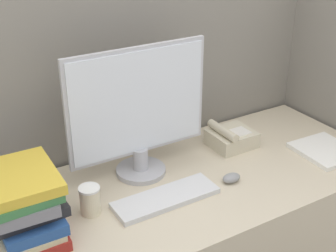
% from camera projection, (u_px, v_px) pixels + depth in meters
% --- Properties ---
extents(cubicle_panel_rear, '(2.10, 0.04, 1.77)m').
position_uv_depth(cubicle_panel_rear, '(138.00, 116.00, 2.06)').
color(cubicle_panel_rear, gray).
rests_on(cubicle_panel_rear, ground_plane).
extents(monitor, '(0.57, 0.20, 0.52)m').
position_uv_depth(monitor, '(139.00, 113.00, 1.75)').
color(monitor, '#B7B7BC').
rests_on(monitor, desk).
extents(keyboard, '(0.39, 0.13, 0.02)m').
position_uv_depth(keyboard, '(166.00, 198.00, 1.69)').
color(keyboard, silver).
rests_on(keyboard, desk).
extents(mouse, '(0.08, 0.05, 0.03)m').
position_uv_depth(mouse, '(231.00, 178.00, 1.80)').
color(mouse, gray).
rests_on(mouse, desk).
extents(coffee_cup, '(0.07, 0.07, 0.10)m').
position_uv_depth(coffee_cup, '(90.00, 200.00, 1.61)').
color(coffee_cup, beige).
rests_on(coffee_cup, desk).
extents(book_stack, '(0.23, 0.30, 0.23)m').
position_uv_depth(book_stack, '(24.00, 205.00, 1.48)').
color(book_stack, maroon).
rests_on(book_stack, desk).
extents(desk_telephone, '(0.19, 0.18, 0.10)m').
position_uv_depth(desk_telephone, '(231.00, 138.00, 2.05)').
color(desk_telephone, beige).
rests_on(desk_telephone, desk).
extents(paper_pile, '(0.24, 0.25, 0.02)m').
position_uv_depth(paper_pile, '(325.00, 151.00, 2.01)').
color(paper_pile, white).
rests_on(paper_pile, desk).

